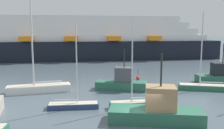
{
  "coord_description": "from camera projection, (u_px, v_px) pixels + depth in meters",
  "views": [
    {
      "loc": [
        -5.18,
        -17.75,
        7.15
      ],
      "look_at": [
        0.0,
        14.27,
        2.71
      ],
      "focal_mm": 39.48,
      "sensor_mm": 36.0,
      "label": 1
    }
  ],
  "objects": [
    {
      "name": "ground_plane",
      "position": [
        141.0,
        123.0,
        19.15
      ],
      "size": [
        600.0,
        600.0,
        0.0
      ],
      "primitive_type": "plane",
      "color": "#4C5B66"
    },
    {
      "name": "sailboat_0",
      "position": [
        204.0,
        86.0,
        29.92
      ],
      "size": [
        6.13,
        3.4,
        9.37
      ],
      "rotation": [
        0.0,
        0.0,
        2.8
      ],
      "color": "#2D6B51",
      "rests_on": "ground_plane"
    },
    {
      "name": "sailboat_3",
      "position": [
        136.0,
        103.0,
        22.94
      ],
      "size": [
        4.9,
        1.17,
        8.48
      ],
      "rotation": [
        0.0,
        0.0,
        3.13
      ],
      "color": "#2D6B51",
      "rests_on": "ground_plane"
    },
    {
      "name": "sailboat_4",
      "position": [
        73.0,
        104.0,
        22.91
      ],
      "size": [
        4.74,
        1.48,
        7.87
      ],
      "rotation": [
        0.0,
        0.0,
        -0.05
      ],
      "color": "navy",
      "rests_on": "ground_plane"
    },
    {
      "name": "sailboat_5",
      "position": [
        39.0,
        87.0,
        28.77
      ],
      "size": [
        7.34,
        2.69,
        11.31
      ],
      "rotation": [
        0.0,
        0.0,
        3.27
      ],
      "color": "white",
      "rests_on": "ground_plane"
    },
    {
      "name": "fishing_boat_0",
      "position": [
        224.0,
        76.0,
        34.05
      ],
      "size": [
        7.88,
        3.51,
        5.44
      ],
      "rotation": [
        0.0,
        0.0,
        2.98
      ],
      "color": "#2D6B51",
      "rests_on": "ground_plane"
    },
    {
      "name": "fishing_boat_1",
      "position": [
        122.0,
        82.0,
        30.02
      ],
      "size": [
        6.55,
        3.71,
        4.96
      ],
      "rotation": [
        0.0,
        0.0,
        -0.3
      ],
      "color": "#2D6B51",
      "rests_on": "ground_plane"
    },
    {
      "name": "fishing_boat_3",
      "position": [
        157.0,
        110.0,
        19.39
      ],
      "size": [
        7.7,
        4.37,
        5.44
      ],
      "rotation": [
        0.0,
        0.0,
        -0.27
      ],
      "color": "#2D6B51",
      "rests_on": "ground_plane"
    },
    {
      "name": "channel_buoy_0",
      "position": [
        138.0,
        78.0,
        36.16
      ],
      "size": [
        0.58,
        0.58,
        1.59
      ],
      "color": "red",
      "rests_on": "ground_plane"
    },
    {
      "name": "cruise_ship",
      "position": [
        51.0,
        40.0,
        61.53
      ],
      "size": [
        84.65,
        13.77,
        14.97
      ],
      "rotation": [
        0.0,
        0.0,
        -0.01
      ],
      "color": "black",
      "rests_on": "ground_plane"
    }
  ]
}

